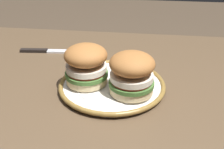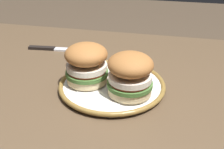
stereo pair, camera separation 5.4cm
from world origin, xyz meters
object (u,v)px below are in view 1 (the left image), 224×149
(dinner_plate, at_px, (112,85))
(sandwich_half_left, at_px, (132,73))
(dining_table, at_px, (125,118))
(table_knife, at_px, (49,51))
(sandwich_half_right, at_px, (86,63))

(dinner_plate, bearing_deg, sandwich_half_left, 143.70)
(dining_table, height_order, dinner_plate, dinner_plate)
(table_knife, bearing_deg, dining_table, 142.77)
(sandwich_half_left, xyz_separation_m, table_knife, (0.29, -0.24, -0.07))
(dining_table, relative_size, sandwich_half_right, 10.10)
(dining_table, relative_size, dinner_plate, 5.38)
(dining_table, distance_m, sandwich_half_left, 0.16)
(sandwich_half_left, xyz_separation_m, sandwich_half_right, (0.12, -0.04, 0.00))
(dinner_plate, xyz_separation_m, sandwich_half_right, (0.06, 0.00, 0.06))
(sandwich_half_left, relative_size, table_knife, 0.60)
(sandwich_half_right, bearing_deg, dining_table, 177.88)
(sandwich_half_left, bearing_deg, dining_table, -63.08)
(dining_table, height_order, sandwich_half_right, sandwich_half_right)
(dining_table, bearing_deg, sandwich_half_left, 116.92)
(dining_table, relative_size, table_knife, 6.64)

